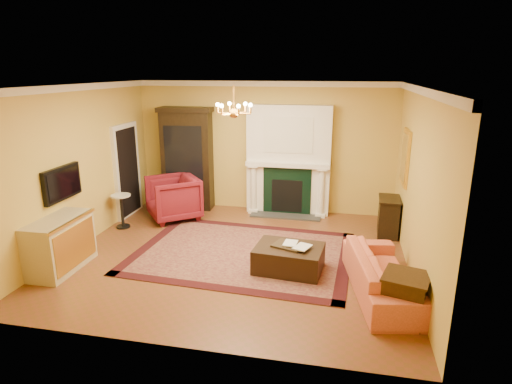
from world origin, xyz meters
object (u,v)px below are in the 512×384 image
(end_table, at_px, (404,299))
(leather_ottoman, at_px, (289,258))
(pedestal_table, at_px, (122,209))
(console_table, at_px, (388,217))
(wingback_armchair, at_px, (173,196))
(coral_sofa, at_px, (384,268))
(china_cabinet, at_px, (188,161))
(commode, at_px, (60,244))

(end_table, relative_size, leather_ottoman, 0.56)
(pedestal_table, xyz_separation_m, console_table, (5.48, 0.71, -0.05))
(wingback_armchair, height_order, coral_sofa, wingback_armchair)
(china_cabinet, bearing_deg, wingback_armchair, -97.41)
(end_table, bearing_deg, leather_ottoman, 146.24)
(wingback_armchair, bearing_deg, coral_sofa, 21.72)
(pedestal_table, relative_size, commode, 0.60)
(coral_sofa, xyz_separation_m, console_table, (0.28, 2.47, -0.04))
(coral_sofa, bearing_deg, china_cabinet, 41.47)
(wingback_armchair, distance_m, commode, 2.90)
(end_table, bearing_deg, commode, 175.59)
(pedestal_table, distance_m, commode, 2.01)
(pedestal_table, bearing_deg, console_table, 7.40)
(wingback_armchair, height_order, pedestal_table, wingback_armchair)
(china_cabinet, distance_m, pedestal_table, 2.00)
(pedestal_table, xyz_separation_m, end_table, (5.42, -2.43, -0.11))
(china_cabinet, xyz_separation_m, commode, (-0.93, -3.63, -0.70))
(commode, bearing_deg, end_table, -5.30)
(wingback_armchair, relative_size, leather_ottoman, 0.97)
(wingback_armchair, bearing_deg, commode, -55.87)
(leather_ottoman, bearing_deg, end_table, -28.36)
(leather_ottoman, bearing_deg, console_table, 54.12)
(end_table, relative_size, console_table, 0.83)
(end_table, distance_m, console_table, 3.14)
(end_table, xyz_separation_m, leather_ottoman, (-1.70, 1.14, -0.09))
(china_cabinet, height_order, coral_sofa, china_cabinet)
(china_cabinet, xyz_separation_m, pedestal_table, (-0.90, -1.62, -0.73))
(pedestal_table, xyz_separation_m, commode, (-0.03, -2.01, 0.03))
(china_cabinet, distance_m, console_table, 4.73)
(pedestal_table, relative_size, leather_ottoman, 0.66)
(commode, xyz_separation_m, coral_sofa, (5.23, 0.25, -0.03))
(wingback_armchair, relative_size, coral_sofa, 0.50)
(wingback_armchair, relative_size, end_table, 1.72)
(pedestal_table, bearing_deg, leather_ottoman, -19.16)
(china_cabinet, relative_size, leather_ottoman, 2.10)
(coral_sofa, bearing_deg, commode, 82.41)
(china_cabinet, bearing_deg, console_table, -15.33)
(china_cabinet, height_order, console_table, china_cabinet)
(pedestal_table, distance_m, console_table, 5.53)
(commode, bearing_deg, coral_sofa, 1.81)
(wingback_armchair, distance_m, end_table, 5.57)
(wingback_armchair, bearing_deg, leather_ottoman, 16.29)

